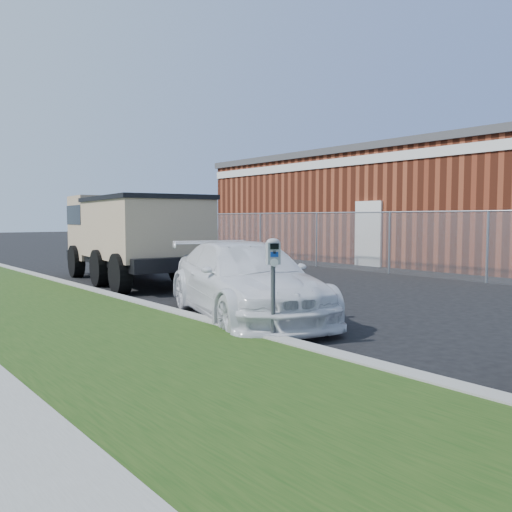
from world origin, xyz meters
TOP-DOWN VIEW (x-y plane):
  - ground at (0.00, 0.00)m, footprint 120.00×120.00m
  - chainlink_fence at (6.00, 7.00)m, footprint 0.06×30.06m
  - brick_building at (12.00, 8.00)m, footprint 9.20×14.20m
  - parking_meter at (-2.58, -0.82)m, footprint 0.20×0.17m
  - white_wagon at (-1.62, 1.04)m, footprint 2.91×4.57m
  - dump_truck at (-0.75, 6.98)m, footprint 2.89×5.93m

SIDE VIEW (x-z plane):
  - ground at x=0.00m, z-range 0.00..0.00m
  - white_wagon at x=-1.62m, z-range 0.00..1.23m
  - parking_meter at x=-2.58m, z-range 0.40..1.65m
  - dump_truck at x=-0.75m, z-range 0.14..2.38m
  - chainlink_fence at x=6.00m, z-range -13.74..16.26m
  - brick_building at x=12.00m, z-range 0.04..4.21m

